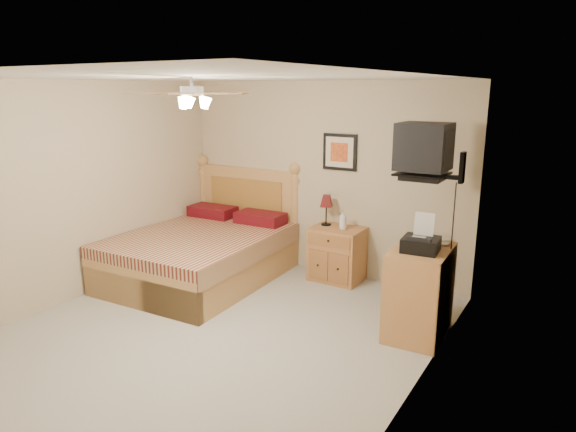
{
  "coord_description": "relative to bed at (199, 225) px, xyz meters",
  "views": [
    {
      "loc": [
        3.06,
        -3.67,
        2.4
      ],
      "look_at": [
        0.31,
        0.9,
        1.07
      ],
      "focal_mm": 32.0,
      "sensor_mm": 36.0,
      "label": 1
    }
  ],
  "objects": [
    {
      "name": "wall_tv",
      "position": [
        2.9,
        0.22,
        1.08
      ],
      "size": [
        0.56,
        0.46,
        0.58
      ],
      "primitive_type": null,
      "color": "black",
      "rests_on": "wall_right"
    },
    {
      "name": "framed_picture",
      "position": [
        1.42,
        1.11,
        0.89
      ],
      "size": [
        0.46,
        0.04,
        0.46
      ],
      "primitive_type": "cube",
      "color": "black",
      "rests_on": "wall_back"
    },
    {
      "name": "magazine_upper",
      "position": [
        2.89,
        0.23,
        0.21
      ],
      "size": [
        0.3,
        0.33,
        0.02
      ],
      "primitive_type": "imported",
      "rotation": [
        0.0,
        0.0,
        0.54
      ],
      "color": "tan",
      "rests_on": "magazine_lower"
    },
    {
      "name": "magazine_lower",
      "position": [
        2.86,
        0.22,
        0.19
      ],
      "size": [
        0.23,
        0.29,
        0.03
      ],
      "primitive_type": "imported",
      "rotation": [
        0.0,
        0.0,
        0.09
      ],
      "color": "#C5B49A",
      "rests_on": "dresser"
    },
    {
      "name": "floor",
      "position": [
        1.15,
        -1.12,
        -0.73
      ],
      "size": [
        4.5,
        4.5,
        0.0
      ],
      "primitive_type": "plane",
      "color": "#A09C90",
      "rests_on": "ground"
    },
    {
      "name": "wall_back",
      "position": [
        1.15,
        1.13,
        0.52
      ],
      "size": [
        4.0,
        0.04,
        2.5
      ],
      "primitive_type": "cube",
      "color": "#BCAA8B",
      "rests_on": "ground"
    },
    {
      "name": "wall_left",
      "position": [
        -0.85,
        -1.12,
        0.52
      ],
      "size": [
        0.04,
        4.5,
        2.5
      ],
      "primitive_type": "cube",
      "color": "#BCAA8B",
      "rests_on": "ground"
    },
    {
      "name": "ceiling_fan",
      "position": [
        1.15,
        -1.32,
        1.63
      ],
      "size": [
        1.14,
        1.14,
        0.28
      ],
      "primitive_type": null,
      "color": "white",
      "rests_on": "ceiling"
    },
    {
      "name": "table_lamp",
      "position": [
        1.33,
        0.94,
        0.16
      ],
      "size": [
        0.28,
        0.28,
        0.39
      ],
      "primitive_type": null,
      "rotation": [
        0.0,
        0.0,
        -0.43
      ],
      "color": "#581010",
      "rests_on": "nightstand"
    },
    {
      "name": "bed",
      "position": [
        0.0,
        0.0,
        0.0
      ],
      "size": [
        1.79,
        2.3,
        1.45
      ],
      "primitive_type": null,
      "rotation": [
        0.0,
        0.0,
        0.04
      ],
      "color": "tan",
      "rests_on": "ground"
    },
    {
      "name": "nightstand",
      "position": [
        1.52,
        0.88,
        -0.38
      ],
      "size": [
        0.64,
        0.49,
        0.69
      ],
      "primitive_type": "cube",
      "rotation": [
        0.0,
        0.0,
        -0.01
      ],
      "color": "#AE6935",
      "rests_on": "ground"
    },
    {
      "name": "dresser",
      "position": [
        2.88,
        -0.07,
        -0.27
      ],
      "size": [
        0.56,
        0.79,
        0.9
      ],
      "primitive_type": "cube",
      "rotation": [
        0.0,
        0.0,
        0.04
      ],
      "color": "#B47A46",
      "rests_on": "ground"
    },
    {
      "name": "lotion_bottle",
      "position": [
        1.6,
        0.87,
        0.09
      ],
      "size": [
        0.12,
        0.12,
        0.24
      ],
      "primitive_type": "imported",
      "rotation": [
        0.0,
        0.0,
        -0.36
      ],
      "color": "white",
      "rests_on": "nightstand"
    },
    {
      "name": "fax_machine",
      "position": [
        2.89,
        -0.16,
        0.35
      ],
      "size": [
        0.36,
        0.38,
        0.35
      ],
      "primitive_type": null,
      "rotation": [
        0.0,
        0.0,
        0.09
      ],
      "color": "black",
      "rests_on": "dresser"
    },
    {
      "name": "wall_right",
      "position": [
        3.15,
        -1.12,
        0.52
      ],
      "size": [
        0.04,
        4.5,
        2.5
      ],
      "primitive_type": "cube",
      "color": "#BCAA8B",
      "rests_on": "ground"
    },
    {
      "name": "ceiling",
      "position": [
        1.15,
        -1.12,
        1.77
      ],
      "size": [
        4.0,
        4.5,
        0.04
      ],
      "primitive_type": "cube",
      "color": "white",
      "rests_on": "ground"
    }
  ]
}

